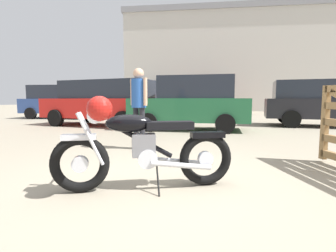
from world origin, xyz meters
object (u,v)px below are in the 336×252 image
(blue_hatchback_right, at_px, (329,102))
(pale_sedan_back, at_px, (208,101))
(dark_sedan_left, at_px, (59,101))
(white_estate_far, at_px, (104,102))
(bystander, at_px, (139,100))
(vintage_motorcycle, at_px, (141,147))
(silver_sedan_mid, at_px, (160,101))
(red_hatchback_near, at_px, (192,103))

(blue_hatchback_right, xyz_separation_m, pale_sedan_back, (-5.09, 9.77, -0.02))
(dark_sedan_left, bearing_deg, white_estate_far, -41.88)
(pale_sedan_back, bearing_deg, bystander, 83.47)
(vintage_motorcycle, bearing_deg, silver_sedan_mid, -98.86)
(vintage_motorcycle, bearing_deg, white_estate_far, -82.94)
(blue_hatchback_right, bearing_deg, silver_sedan_mid, 136.19)
(vintage_motorcycle, relative_size, bystander, 1.19)
(bystander, distance_m, silver_sedan_mid, 16.87)
(white_estate_far, bearing_deg, bystander, 133.61)
(bystander, xyz_separation_m, silver_sedan_mid, (-3.61, 16.48, -0.10))
(bystander, xyz_separation_m, blue_hatchback_right, (5.59, 5.65, -0.08))
(white_estate_far, height_order, dark_sedan_left, dark_sedan_left)
(vintage_motorcycle, xyz_separation_m, silver_sedan_mid, (-4.41, 18.78, 0.43))
(dark_sedan_left, bearing_deg, red_hatchback_near, -31.16)
(vintage_motorcycle, distance_m, silver_sedan_mid, 19.30)
(dark_sedan_left, bearing_deg, vintage_motorcycle, -55.90)
(silver_sedan_mid, bearing_deg, vintage_motorcycle, -74.80)
(pale_sedan_back, bearing_deg, vintage_motorcycle, 86.28)
(dark_sedan_left, relative_size, pale_sedan_back, 1.00)
(blue_hatchback_right, bearing_deg, white_estate_far, -164.41)
(white_estate_far, bearing_deg, red_hatchback_near, 179.83)
(bystander, bearing_deg, blue_hatchback_right, -17.27)
(dark_sedan_left, bearing_deg, blue_hatchback_right, -12.87)
(bystander, bearing_deg, vintage_motorcycle, -133.52)
(white_estate_far, distance_m, blue_hatchback_right, 8.54)
(vintage_motorcycle, bearing_deg, bystander, -93.01)
(bystander, relative_size, blue_hatchback_right, 0.34)
(vintage_motorcycle, relative_size, dark_sedan_left, 0.49)
(pale_sedan_back, bearing_deg, red_hatchback_near, 86.06)
(vintage_motorcycle, height_order, bystander, bystander)
(bystander, relative_size, silver_sedan_mid, 0.42)
(vintage_motorcycle, xyz_separation_m, blue_hatchback_right, (4.79, 7.95, 0.45))
(red_hatchback_near, relative_size, pale_sedan_back, 0.97)
(vintage_motorcycle, xyz_separation_m, dark_sedan_left, (-7.89, 9.70, 0.43))
(pale_sedan_back, xyz_separation_m, silver_sedan_mid, (-4.12, 1.06, 0.00))
(bystander, relative_size, pale_sedan_back, 0.41)
(red_hatchback_near, distance_m, silver_sedan_mid, 13.57)
(blue_hatchback_right, distance_m, pale_sedan_back, 11.02)
(white_estate_far, height_order, red_hatchback_near, red_hatchback_near)
(white_estate_far, distance_m, pale_sedan_back, 11.71)
(vintage_motorcycle, bearing_deg, dark_sedan_left, -72.95)
(dark_sedan_left, xyz_separation_m, blue_hatchback_right, (12.69, -1.75, 0.02))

